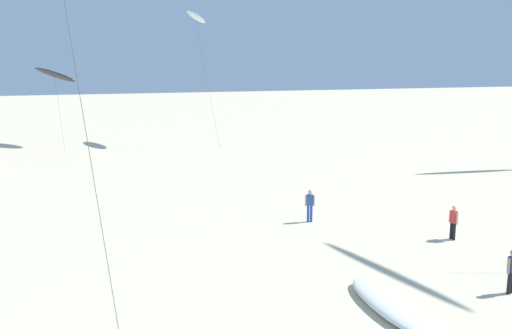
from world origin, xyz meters
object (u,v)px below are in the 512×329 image
at_px(flying_kite_0, 196,17).
at_px(person_far_watcher, 512,270).
at_px(person_near_right, 453,221).
at_px(person_near_left, 310,204).
at_px(flying_kite_5, 55,75).
at_px(grounded_kite_0, 390,305).

bearing_deg(flying_kite_0, person_far_watcher, -87.83).
bearing_deg(person_near_right, flying_kite_0, 95.87).
xyz_separation_m(person_near_left, person_far_watcher, (2.99, -10.42, -0.04)).
height_order(flying_kite_5, person_far_watcher, flying_kite_5).
bearing_deg(person_near_right, flying_kite_5, 114.16).
distance_m(flying_kite_0, person_far_watcher, 42.74).
xyz_separation_m(grounded_kite_0, person_near_left, (1.85, 10.18, 0.72)).
bearing_deg(person_near_left, flying_kite_0, 87.32).
height_order(flying_kite_0, person_near_left, flying_kite_0).
distance_m(grounded_kite_0, person_near_right, 8.78).
xyz_separation_m(flying_kite_0, grounded_kite_0, (-3.28, -40.79, -12.53)).
relative_size(flying_kite_0, grounded_kite_0, 2.93).
height_order(flying_kite_5, grounded_kite_0, flying_kite_5).
bearing_deg(person_near_right, person_near_left, 136.46).
relative_size(flying_kite_5, person_near_left, 5.64).
distance_m(person_near_left, person_far_watcher, 10.84).
bearing_deg(person_far_watcher, flying_kite_5, 109.06).
relative_size(flying_kite_0, flying_kite_5, 1.45).
xyz_separation_m(person_near_left, person_near_right, (5.08, -4.83, -0.04)).
xyz_separation_m(flying_kite_5, person_near_left, (12.40, -34.13, -6.04)).
bearing_deg(person_near_right, person_far_watcher, -110.48).
xyz_separation_m(flying_kite_5, grounded_kite_0, (10.55, -44.30, -6.76)).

